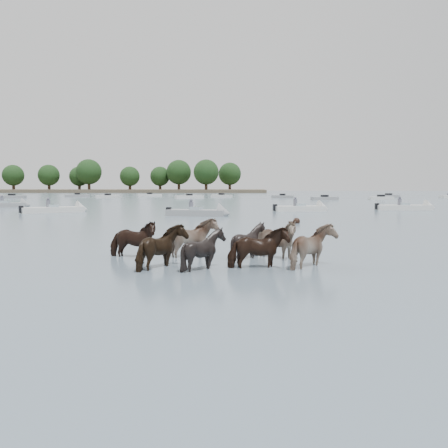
{
  "coord_description": "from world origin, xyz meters",
  "views": [
    {
      "loc": [
        2.6,
        -12.29,
        2.34
      ],
      "look_at": [
        1.96,
        2.42,
        1.1
      ],
      "focal_mm": 36.49,
      "sensor_mm": 36.0,
      "label": 1
    }
  ],
  "objects": [
    {
      "name": "treeline",
      "position": [
        -76.1,
        150.41,
        6.92
      ],
      "size": [
        147.28,
        23.14,
        12.51
      ],
      "color": "#382619",
      "rests_on": "ground"
    },
    {
      "name": "pony_herd",
      "position": [
        1.96,
        1.41,
        0.5
      ],
      "size": [
        7.36,
        3.84,
        1.52
      ],
      "color": "black",
      "rests_on": "ground"
    },
    {
      "name": "shoreline",
      "position": [
        -70.0,
        150.0,
        0.5
      ],
      "size": [
        160.0,
        30.0,
        1.0
      ],
      "primitive_type": "cube",
      "color": "#4C4233",
      "rests_on": "ground"
    },
    {
      "name": "motorboat_f",
      "position": [
        -22.81,
        36.67,
        0.23
      ],
      "size": [
        4.94,
        2.76,
        1.92
      ],
      "rotation": [
        0.0,
        0.0,
        0.26
      ],
      "color": "gray",
      "rests_on": "ground"
    },
    {
      "name": "distant_flotilla",
      "position": [
        -0.3,
        76.14,
        0.26
      ],
      "size": [
        104.99,
        26.56,
        0.93
      ],
      "color": "silver",
      "rests_on": "ground"
    },
    {
      "name": "motorboat_c",
      "position": [
        8.52,
        30.35,
        0.23
      ],
      "size": [
        5.44,
        2.68,
        1.92
      ],
      "rotation": [
        0.0,
        0.0,
        0.22
      ],
      "color": "silver",
      "rests_on": "ground"
    },
    {
      "name": "motorboat_e",
      "position": [
        18.96,
        32.7,
        0.23
      ],
      "size": [
        5.82,
        1.71,
        1.92
      ],
      "rotation": [
        0.0,
        0.0,
        0.02
      ],
      "color": "silver",
      "rests_on": "ground"
    },
    {
      "name": "ground",
      "position": [
        0.0,
        0.0,
        0.0
      ],
      "size": [
        400.0,
        400.0,
        0.0
      ],
      "primitive_type": "plane",
      "color": "#4C606D",
      "rests_on": "ground"
    },
    {
      "name": "motorboat_b",
      "position": [
        -0.38,
        22.94,
        0.23
      ],
      "size": [
        5.27,
        2.47,
        1.92
      ],
      "rotation": [
        0.0,
        0.0,
        -0.18
      ],
      "color": "gray",
      "rests_on": "ground"
    },
    {
      "name": "swimming_pony",
      "position": [
        5.87,
        16.32,
        0.1
      ],
      "size": [
        0.72,
        0.44,
        0.44
      ],
      "color": "black",
      "rests_on": "ground"
    },
    {
      "name": "motorboat_a",
      "position": [
        -13.55,
        27.4,
        0.23
      ],
      "size": [
        5.52,
        4.54,
        1.92
      ],
      "rotation": [
        0.0,
        0.0,
        0.61
      ],
      "color": "silver",
      "rests_on": "ground"
    }
  ]
}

